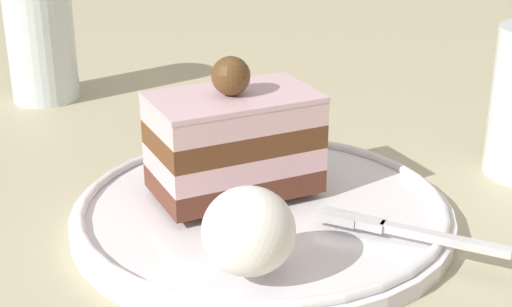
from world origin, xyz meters
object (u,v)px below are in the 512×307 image
(cake_slice, at_px, (234,140))
(fork, at_px, (403,230))
(whipped_cream_dollop, at_px, (249,231))
(dessert_plate, at_px, (256,210))
(drink_glass_near, at_px, (41,44))

(cake_slice, bearing_deg, fork, -7.93)
(whipped_cream_dollop, bearing_deg, cake_slice, 120.24)
(dessert_plate, height_order, fork, fork)
(dessert_plate, bearing_deg, drink_glass_near, 152.82)
(dessert_plate, bearing_deg, fork, -4.62)
(dessert_plate, relative_size, drink_glass_near, 2.09)
(cake_slice, distance_m, whipped_cream_dollop, 0.10)
(dessert_plate, xyz_separation_m, fork, (0.09, -0.01, 0.01))
(cake_slice, relative_size, whipped_cream_dollop, 2.42)
(cake_slice, bearing_deg, drink_glass_near, 152.55)
(drink_glass_near, bearing_deg, fork, -21.97)
(fork, relative_size, drink_glass_near, 0.98)
(cake_slice, height_order, drink_glass_near, drink_glass_near)
(dessert_plate, distance_m, whipped_cream_dollop, 0.09)
(fork, bearing_deg, cake_slice, 172.07)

